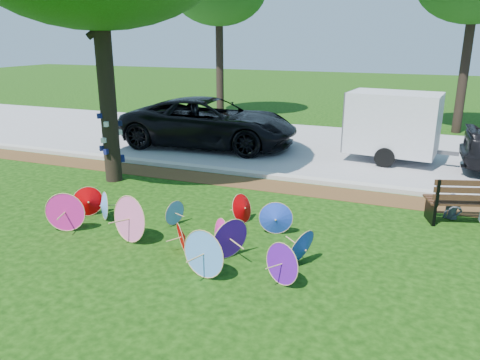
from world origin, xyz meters
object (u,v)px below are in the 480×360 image
at_px(parasol_pile, 181,226).
at_px(person_left, 455,195).
at_px(black_van, 210,123).
at_px(park_bench, 473,199).
at_px(cargo_trailer, 393,123).

distance_m(parasol_pile, person_left, 5.89).
bearing_deg(person_left, black_van, 145.95).
distance_m(black_van, park_bench, 9.31).
bearing_deg(parasol_pile, park_bench, 32.30).
bearing_deg(park_bench, cargo_trailer, 96.55).
height_order(park_bench, person_left, person_left).
xyz_separation_m(cargo_trailer, park_bench, (2.02, -4.63, -0.73)).
height_order(parasol_pile, cargo_trailer, cargo_trailer).
relative_size(black_van, park_bench, 3.20).
distance_m(black_van, person_left, 8.98).
bearing_deg(cargo_trailer, park_bench, -59.72).
distance_m(cargo_trailer, park_bench, 5.11).
bearing_deg(black_van, parasol_pile, -162.81).
distance_m(parasol_pile, park_bench, 6.15).
bearing_deg(person_left, cargo_trailer, 105.02).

